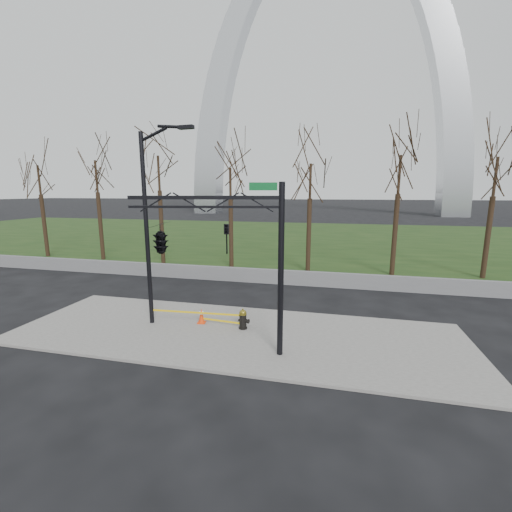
% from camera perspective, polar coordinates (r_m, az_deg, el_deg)
% --- Properties ---
extents(ground, '(500.00, 500.00, 0.00)m').
position_cam_1_polar(ground, '(14.03, -3.57, -13.13)').
color(ground, black).
rests_on(ground, ground).
extents(sidewalk, '(18.00, 6.00, 0.10)m').
position_cam_1_polar(sidewalk, '(14.01, -3.57, -12.94)').
color(sidewalk, slate).
rests_on(sidewalk, ground).
extents(grass_strip, '(120.00, 40.00, 0.06)m').
position_cam_1_polar(grass_strip, '(42.80, 8.10, 3.11)').
color(grass_strip, black).
rests_on(grass_strip, ground).
extents(guardrail, '(60.00, 0.30, 0.90)m').
position_cam_1_polar(guardrail, '(21.26, 2.66, -3.46)').
color(guardrail, '#59595B').
rests_on(guardrail, ground).
extents(gateway_arch, '(66.00, 6.00, 65.00)m').
position_cam_1_polar(gateway_arch, '(91.36, 11.65, 27.67)').
color(gateway_arch, silver).
rests_on(gateway_arch, ground).
extents(tree_row, '(44.17, 4.00, 9.08)m').
position_cam_1_polar(tree_row, '(24.73, 2.36, 8.14)').
color(tree_row, black).
rests_on(tree_row, ground).
extents(fire_hydrant, '(0.54, 0.35, 0.87)m').
position_cam_1_polar(fire_hydrant, '(14.18, -2.18, -10.65)').
color(fire_hydrant, black).
rests_on(fire_hydrant, sidewalk).
extents(traffic_cone, '(0.38, 0.38, 0.65)m').
position_cam_1_polar(traffic_cone, '(14.97, -9.20, -9.91)').
color(traffic_cone, '#E63B0C').
rests_on(traffic_cone, sidewalk).
extents(street_light, '(2.39, 0.38, 8.21)m').
position_cam_1_polar(street_light, '(14.49, -17.38, 6.39)').
color(street_light, black).
rests_on(street_light, ground).
extents(traffic_signal_mast, '(5.02, 2.54, 6.00)m').
position_cam_1_polar(traffic_signal_mast, '(11.44, -12.15, 2.84)').
color(traffic_signal_mast, black).
rests_on(traffic_signal_mast, ground).
extents(caution_tape, '(4.02, 0.45, 0.44)m').
position_cam_1_polar(caution_tape, '(14.63, -8.70, -9.87)').
color(caution_tape, yellow).
rests_on(caution_tape, ground).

